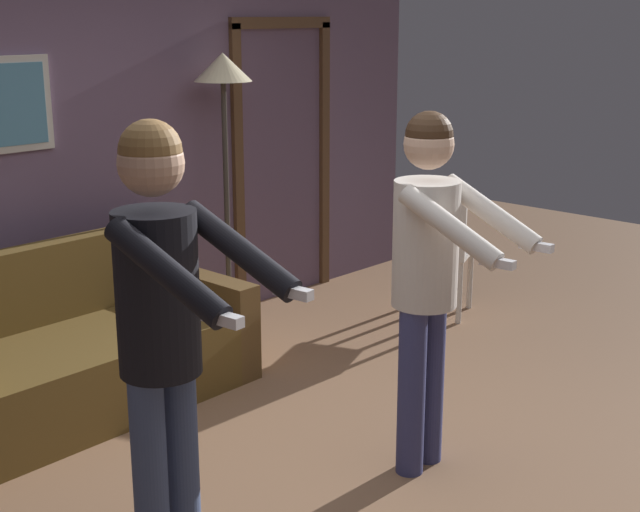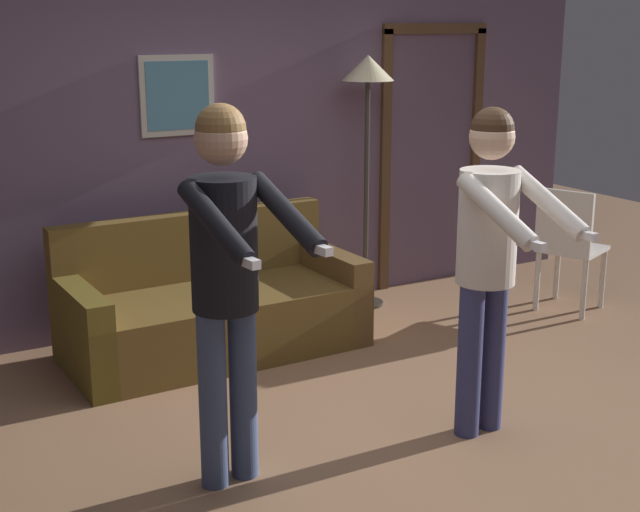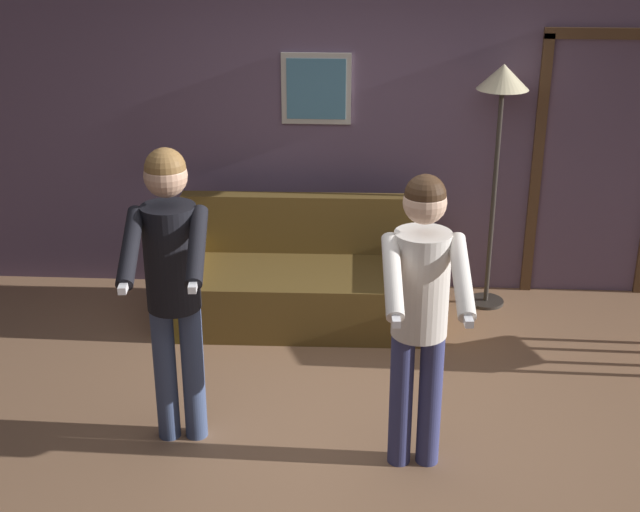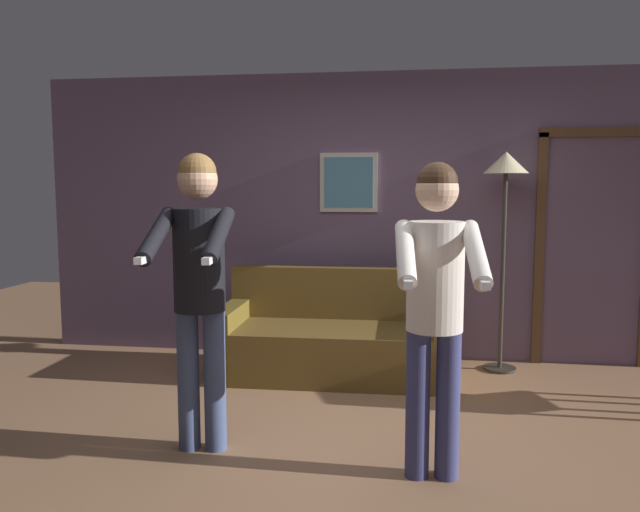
# 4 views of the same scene
# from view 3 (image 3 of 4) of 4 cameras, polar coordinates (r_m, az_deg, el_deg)

# --- Properties ---
(ground_plane) EXTENTS (12.00, 12.00, 0.00)m
(ground_plane) POSITION_cam_3_polar(r_m,az_deg,el_deg) (5.39, 1.75, -11.52)
(ground_plane) COLOR #92694A
(back_wall_assembly) EXTENTS (6.40, 0.10, 2.60)m
(back_wall_assembly) POSITION_cam_3_polar(r_m,az_deg,el_deg) (6.90, 2.61, 8.15)
(back_wall_assembly) COLOR #5D4A61
(back_wall_assembly) RESTS_ON ground_plane
(couch) EXTENTS (1.91, 0.88, 0.87)m
(couch) POSITION_cam_3_polar(r_m,az_deg,el_deg) (6.65, -0.98, -1.78)
(couch) COLOR brown
(couch) RESTS_ON ground_plane
(torchiere_lamp) EXTENTS (0.38, 0.38, 1.86)m
(torchiere_lamp) POSITION_cam_3_polar(r_m,az_deg,el_deg) (6.59, 11.53, 9.65)
(torchiere_lamp) COLOR #332D28
(torchiere_lamp) RESTS_ON ground_plane
(person_standing_left) EXTENTS (0.48, 0.72, 1.77)m
(person_standing_left) POSITION_cam_3_polar(r_m,az_deg,el_deg) (4.94, -9.47, -0.92)
(person_standing_left) COLOR #3D4C72
(person_standing_left) RESTS_ON ground_plane
(person_standing_right) EXTENTS (0.46, 0.69, 1.70)m
(person_standing_right) POSITION_cam_3_polar(r_m,az_deg,el_deg) (4.69, 6.47, -2.73)
(person_standing_right) COLOR navy
(person_standing_right) RESTS_ON ground_plane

